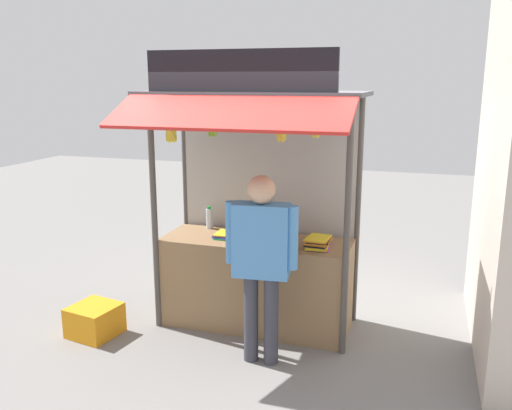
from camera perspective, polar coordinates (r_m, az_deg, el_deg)
ground_plane at (r=5.61m, az=-0.00°, el=-12.52°), size 20.00×20.00×0.00m
stall_counter at (r=5.43m, az=-0.00°, el=-8.24°), size 1.86×0.65×0.90m
stall_structure at (r=5.19m, az=0.25°, el=4.03°), size 2.06×1.46×2.68m
water_bottle_rear_center at (r=5.67m, az=-5.00°, el=-1.39°), size 0.07×0.07×0.24m
water_bottle_back_right at (r=5.48m, az=-0.20°, el=-1.47°), size 0.09×0.09×0.32m
water_bottle_far_right at (r=5.30m, az=2.37°, el=-2.34°), size 0.07×0.07×0.25m
magazine_stack_far_left at (r=5.05m, az=6.61°, el=-3.99°), size 0.24×0.31×0.10m
magazine_stack_front_left at (r=5.35m, az=-3.01°, el=-3.22°), size 0.26×0.27×0.05m
banana_bunch_leftmost at (r=4.57m, az=2.68°, el=7.73°), size 0.11×0.11×0.29m
banana_bunch_inner_left at (r=4.93m, az=-9.00°, el=7.58°), size 0.11×0.12×0.33m
banana_bunch_rightmost at (r=4.76m, az=-4.61°, el=8.26°), size 0.09×0.10×0.26m
banana_bunch_inner_right at (r=4.49m, az=6.36°, el=8.00°), size 0.09×0.09×0.24m
vendor_person at (r=4.54m, az=0.55°, el=-5.11°), size 0.63×0.25×1.67m
plastic_crate at (r=5.56m, az=-16.78°, el=-11.65°), size 0.49×0.49×0.30m
neighbour_wall at (r=5.21m, az=24.54°, el=3.52°), size 0.20×2.40×3.33m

